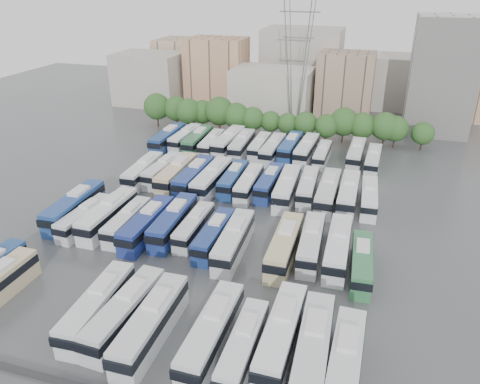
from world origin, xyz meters
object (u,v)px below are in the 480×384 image
(bus_r1_s7, at_px, (214,235))
(bus_r2_s1, at_px, (143,171))
(bus_r1_s1, at_px, (85,217))
(bus_r3_s7, at_px, (273,149))
(bus_r3_s3, at_px, (212,143))
(bus_r2_s5, at_px, (212,179))
(bus_r0_s13, at_px, (345,366))
(bus_r2_s8, at_px, (269,182))
(bus_r1_s8, at_px, (234,241))
(bus_r2_s9, at_px, (287,188))
(bus_r2_s3, at_px, (177,174))
(bus_r2_s10, at_px, (308,187))
(bus_r1_s12, at_px, (338,247))
(bus_r1_s13, at_px, (362,263))
(bus_r3_s8, at_px, (290,147))
(bus_r3_s0, at_px, (168,138))
(bus_r2_s11, at_px, (328,192))
(bus_r3_s2, at_px, (198,140))
(bus_r2_s2, at_px, (163,170))
(bus_r0_s10, at_px, (243,347))
(bus_r2_s4, at_px, (194,177))
(bus_r3_s10, at_px, (322,154))
(bus_r3_s4, at_px, (229,142))
(bus_r3_s1, at_px, (185,138))
(bus_r3_s9, at_px, (306,149))
(apartment_tower, at_px, (442,76))
(bus_r2_s13, at_px, (369,197))
(bus_r1_s0, at_px, (74,207))
(bus_r1_s6, at_px, (194,226))
(bus_r1_s3, at_px, (127,221))
(bus_r1_s11, at_px, (311,243))
(bus_r0_s12, at_px, (313,350))
(bus_r0_s5, at_px, (98,306))
(bus_r3_s13, at_px, (373,160))
(electricity_pylon, at_px, (298,49))
(bus_r1_s10, at_px, (285,246))
(bus_r2_s6, at_px, (233,179))
(bus_r1_s2, at_px, (108,215))
(bus_r1_s5, at_px, (173,221))
(bus_r0_s11, at_px, (281,334))
(bus_r2_s12, at_px, (348,193))
(bus_r0_s7, at_px, (151,324))
(bus_r2_s7, at_px, (249,183))

(bus_r1_s7, height_order, bus_r2_s1, bus_r2_s1)
(bus_r1_s1, bearing_deg, bus_r3_s7, 64.17)
(bus_r3_s3, bearing_deg, bus_r2_s5, -72.42)
(bus_r0_s13, xyz_separation_m, bus_r2_s8, (-16.37, 38.18, -0.17))
(bus_r1_s8, relative_size, bus_r2_s9, 0.97)
(bus_r2_s3, bearing_deg, bus_r2_s10, 3.70)
(bus_r1_s12, bearing_deg, bus_r1_s13, -37.58)
(bus_r2_s5, xyz_separation_m, bus_r3_s8, (9.66, 20.35, -0.16))
(bus_r3_s0, bearing_deg, bus_r2_s8, -30.73)
(bus_r2_s11, relative_size, bus_r3_s2, 1.03)
(bus_r2_s2, bearing_deg, bus_r0_s10, -52.95)
(bus_r2_s4, relative_size, bus_r3_s10, 1.24)
(bus_r3_s4, bearing_deg, bus_r3_s3, -158.70)
(bus_r2_s3, relative_size, bus_r2_s9, 1.02)
(bus_r1_s7, relative_size, bus_r3_s1, 0.94)
(bus_r3_s3, height_order, bus_r3_s9, bus_r3_s9)
(apartment_tower, distance_m, bus_r3_s4, 51.64)
(bus_r1_s13, relative_size, bus_r3_s9, 0.90)
(bus_r2_s13, distance_m, bus_r3_s4, 34.89)
(bus_r1_s0, xyz_separation_m, bus_r1_s6, (19.47, 0.26, -0.38))
(bus_r3_s4, distance_m, bus_r3_s10, 19.80)
(bus_r1_s1, relative_size, bus_r3_s8, 0.90)
(bus_r3_s3, bearing_deg, bus_r3_s9, 1.79)
(bus_r1_s3, xyz_separation_m, bus_r1_s11, (26.46, 1.61, 0.15))
(bus_r1_s13, bearing_deg, bus_r3_s9, 106.36)
(bus_r2_s2, bearing_deg, bus_r2_s11, 0.01)
(bus_r0_s12, relative_size, bus_r2_s11, 1.03)
(bus_r3_s3, relative_size, bus_r3_s9, 0.91)
(bus_r0_s5, height_order, bus_r2_s9, bus_r2_s9)
(bus_r0_s10, distance_m, bus_r3_s13, 55.37)
(bus_r1_s7, relative_size, bus_r2_s10, 0.96)
(bus_r0_s10, relative_size, bus_r2_s8, 0.96)
(bus_r0_s12, height_order, bus_r1_s6, bus_r0_s12)
(electricity_pylon, distance_m, bus_r1_s10, 59.76)
(bus_r2_s3, distance_m, bus_r2_s6, 10.16)
(bus_r1_s2, height_order, bus_r1_s5, bus_r1_s2)
(bus_r2_s4, bearing_deg, bus_r3_s9, 50.40)
(apartment_tower, bearing_deg, bus_r2_s9, -118.87)
(bus_r1_s7, bearing_deg, bus_r3_s10, 74.98)
(electricity_pylon, xyz_separation_m, bus_r1_s0, (-23.32, -55.04, -16.57))
(bus_r1_s3, relative_size, bus_r3_s8, 0.90)
(bus_r3_s9, bearing_deg, bus_r0_s11, -80.42)
(bus_r2_s3, xyz_separation_m, bus_r2_s12, (29.81, 0.84, -0.09))
(bus_r0_s5, distance_m, bus_r1_s7, 19.28)
(bus_r3_s9, bearing_deg, bus_r0_s7, -93.95)
(bus_r2_s6, distance_m, bus_r3_s2, 21.59)
(bus_r0_s12, bearing_deg, bus_r3_s4, 113.58)
(bus_r2_s3, bearing_deg, bus_r3_s1, 108.10)
(bus_r2_s7, relative_size, bus_r3_s13, 1.01)
(bus_r3_s10, bearing_deg, bus_r2_s2, -146.62)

